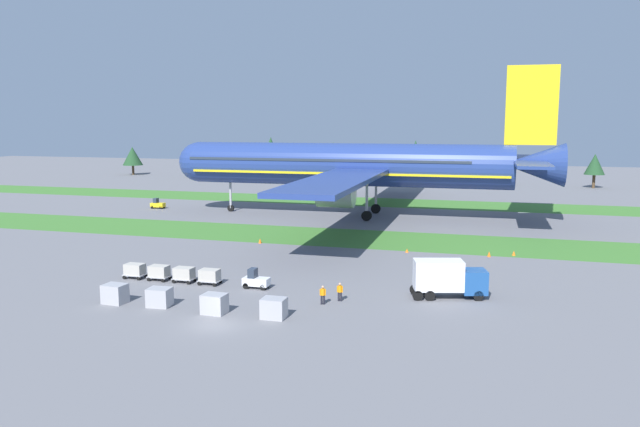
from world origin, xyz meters
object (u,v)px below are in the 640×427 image
object	(u,v)px
catering_truck	(448,277)
taxiway_marker_3	(260,241)
cargo_dolly_lead	(210,275)
cargo_dolly_second	(184,274)
uld_container_0	(115,294)
taxiway_marker_1	(514,253)
cargo_dolly_fourth	(135,270)
uld_container_3	(274,308)
cargo_dolly_third	(159,272)
ground_crew_loader	(340,291)
pushback_tractor	(158,204)
baggage_tug	(256,280)
taxiway_marker_2	(489,254)
airliner	(358,165)
uld_container_2	(214,304)
ground_crew_marshaller	(323,294)
taxiway_marker_0	(407,251)
uld_container_1	(160,297)

from	to	relation	value
catering_truck	taxiway_marker_3	size ratio (longest dim) A/B	10.90
cargo_dolly_lead	cargo_dolly_second	xyz separation A→B (m)	(-2.90, 0.04, 0.00)
uld_container_0	taxiway_marker_1	bearing A→B (deg)	41.46
cargo_dolly_fourth	uld_container_3	distance (m)	20.64
cargo_dolly_third	ground_crew_loader	bearing A→B (deg)	84.39
pushback_tractor	uld_container_0	world-z (taller)	pushback_tractor
cargo_dolly_fourth	pushback_tractor	bearing A→B (deg)	-151.28
baggage_tug	taxiway_marker_3	xyz separation A→B (m)	(-8.01, 21.60, -0.48)
cargo_dolly_third	taxiway_marker_2	world-z (taller)	cargo_dolly_third
airliner	uld_container_2	xyz separation A→B (m)	(0.27, -57.39, -8.14)
cargo_dolly_third	catering_truck	distance (m)	29.45
airliner	uld_container_0	size ratio (longest dim) A/B	41.01
ground_crew_marshaller	uld_container_2	world-z (taller)	ground_crew_marshaller
ground_crew_loader	uld_container_3	xyz separation A→B (m)	(-4.11, -6.37, -0.09)
baggage_tug	cargo_dolly_fourth	world-z (taller)	baggage_tug
uld_container_3	pushback_tractor	bearing A→B (deg)	127.99
catering_truck	baggage_tug	bearing A→B (deg)	-99.65
airliner	catering_truck	xyz separation A→B (m)	(19.18, -46.91, -7.04)
baggage_tug	catering_truck	world-z (taller)	catering_truck
cargo_dolly_second	uld_container_0	xyz separation A→B (m)	(-2.47, -8.42, -0.04)
ground_crew_marshaller	uld_container_3	distance (m)	5.71
baggage_tug	taxiway_marker_3	world-z (taller)	baggage_tug
cargo_dolly_lead	catering_truck	size ratio (longest dim) A/B	0.30
taxiway_marker_0	taxiway_marker_2	distance (m)	10.01
cargo_dolly_third	taxiway_marker_0	bearing A→B (deg)	133.39
uld_container_0	uld_container_3	world-z (taller)	uld_container_0
uld_container_1	uld_container_3	size ratio (longest dim) A/B	1.00
cargo_dolly_second	uld_container_1	world-z (taller)	uld_container_1
uld_container_1	taxiway_marker_2	size ratio (longest dim) A/B	3.02
baggage_tug	taxiway_marker_2	bearing A→B (deg)	134.92
cargo_dolly_lead	catering_truck	world-z (taller)	catering_truck
ground_crew_loader	taxiway_marker_3	world-z (taller)	ground_crew_loader
catering_truck	cargo_dolly_lead	bearing A→B (deg)	-100.99
cargo_dolly_lead	uld_container_2	world-z (taller)	uld_container_2
baggage_tug	uld_container_2	xyz separation A→B (m)	(-0.34, -8.67, 0.04)
taxiway_marker_2	taxiway_marker_3	xyz separation A→B (m)	(-30.02, 0.25, 0.00)
uld_container_0	uld_container_3	xyz separation A→B (m)	(15.41, -0.14, -0.02)
cargo_dolly_second	uld_container_2	distance (m)	11.60
ground_crew_marshaller	uld_container_2	bearing A→B (deg)	-163.09
taxiway_marker_1	ground_crew_loader	bearing A→B (deg)	-122.32
ground_crew_marshaller	ground_crew_loader	bearing A→B (deg)	34.35
taxiway_marker_1	taxiway_marker_0	bearing A→B (deg)	-172.29
ground_crew_marshaller	taxiway_marker_3	distance (m)	29.74
airliner	baggage_tug	distance (m)	49.40
baggage_tug	uld_container_2	world-z (taller)	baggage_tug
cargo_dolly_third	taxiway_marker_2	distance (m)	39.09
uld_container_1	uld_container_3	xyz separation A→B (m)	(10.99, -0.35, 0.02)
cargo_dolly_fourth	taxiway_marker_1	world-z (taller)	cargo_dolly_fourth
cargo_dolly_third	uld_container_1	distance (m)	9.57
cargo_dolly_fourth	taxiway_marker_0	distance (m)	33.19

